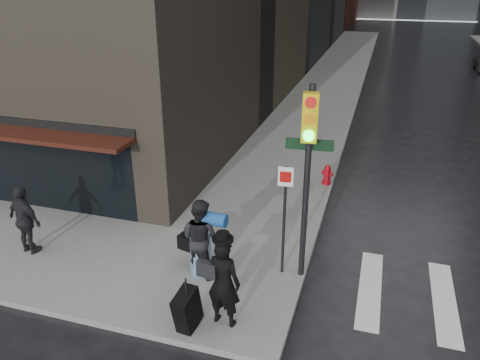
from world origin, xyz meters
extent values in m
plane|color=black|center=(0.00, 0.00, 0.00)|extent=(140.00, 140.00, 0.00)
cube|color=slate|center=(0.00, 27.00, 0.07)|extent=(4.00, 50.00, 0.15)
cube|color=silver|center=(3.50, 1.00, 0.01)|extent=(0.50, 3.00, 0.01)
cube|color=silver|center=(5.10, 1.00, 0.01)|extent=(0.50, 3.00, 0.01)
cube|color=black|center=(-7.00, 2.05, 1.40)|extent=(8.00, 0.12, 2.60)
cube|color=black|center=(-7.00, 1.98, 2.82)|extent=(8.40, 0.08, 0.22)
imported|color=black|center=(0.70, -1.23, 1.12)|extent=(0.75, 0.54, 1.94)
cylinder|color=black|center=(0.70, -1.23, 2.11)|extent=(0.41, 0.41, 0.05)
cylinder|color=black|center=(0.70, -1.23, 2.17)|extent=(0.26, 0.26, 0.16)
cube|color=black|center=(0.38, -1.26, 1.38)|extent=(0.43, 0.18, 0.34)
cube|color=black|center=(0.08, -1.61, 0.60)|extent=(0.41, 0.78, 0.98)
cylinder|color=black|center=(0.08, -1.61, 1.12)|extent=(0.04, 0.04, 0.45)
imported|color=black|center=(-0.37, 0.25, 1.11)|extent=(1.08, 0.93, 1.91)
cube|color=black|center=(-0.75, 0.54, 0.72)|extent=(0.63, 0.44, 0.36)
cylinder|color=#1A4B92|center=(-0.03, 0.29, 1.62)|extent=(0.60, 0.35, 0.31)
imported|color=black|center=(-4.85, -0.18, 1.06)|extent=(1.14, 0.67, 1.82)
cylinder|color=black|center=(1.90, 0.88, 2.40)|extent=(0.14, 0.14, 4.50)
cube|color=gold|center=(1.92, 0.63, 4.04)|extent=(0.33, 0.23, 1.01)
cylinder|color=red|center=(1.94, 0.52, 4.37)|extent=(0.23, 0.08, 0.23)
cylinder|color=orange|center=(1.94, 0.52, 4.04)|extent=(0.23, 0.08, 0.23)
cylinder|color=#19E533|center=(1.94, 0.52, 3.70)|extent=(0.23, 0.08, 0.23)
cylinder|color=black|center=(1.45, 0.83, 1.50)|extent=(0.07, 0.07, 2.70)
cube|color=white|center=(1.45, 0.80, 2.63)|extent=(0.34, 0.05, 0.45)
cube|color=black|center=(1.90, 0.96, 3.36)|extent=(1.01, 0.13, 0.25)
cylinder|color=#A60A15|center=(1.80, 6.23, 0.20)|extent=(0.30, 0.30, 0.09)
cylinder|color=#A60A15|center=(1.80, 6.23, 0.43)|extent=(0.22, 0.22, 0.56)
sphere|color=#A60A15|center=(1.80, 6.23, 0.73)|extent=(0.21, 0.21, 0.21)
cylinder|color=#A60A15|center=(1.80, 6.23, 0.52)|extent=(0.40, 0.26, 0.13)
camera|label=1|loc=(3.22, -8.33, 6.67)|focal=35.00mm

